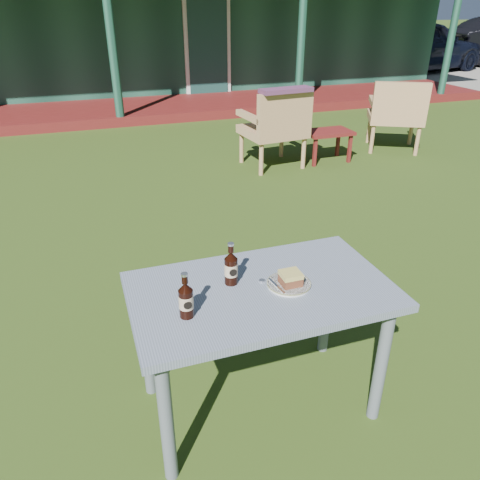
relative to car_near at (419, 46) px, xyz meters
name	(u,v)px	position (x,y,z in m)	size (l,w,h in m)	color
ground	(188,260)	(-8.79, -8.59, -0.72)	(80.00, 80.00, 0.00)	#334916
pavilion	(91,13)	(-8.79, 0.80, 0.89)	(15.80, 8.30, 3.45)	#1A4434
gravel_strip	(464,70)	(1.71, -0.09, -0.71)	(9.00, 6.00, 0.02)	gray
car_near	(419,46)	(0.00, 0.00, 0.00)	(1.70, 4.23, 1.44)	black
cafe_table	(261,306)	(-8.79, -10.19, -0.10)	(1.20, 0.70, 0.72)	slate
plate	(289,284)	(-8.66, -10.21, 0.01)	(0.20, 0.20, 0.01)	silver
cake_slice	(291,278)	(-8.66, -10.22, 0.05)	(0.09, 0.09, 0.06)	brown
fork	(277,286)	(-8.73, -10.22, 0.02)	(0.01, 0.14, 0.00)	silver
cola_bottle_near	(231,268)	(-8.91, -10.10, 0.08)	(0.06, 0.06, 0.21)	black
cola_bottle_far	(186,300)	(-9.16, -10.29, 0.08)	(0.06, 0.06, 0.21)	black
bottle_cap	(262,281)	(-8.77, -10.14, 0.00)	(0.03, 0.03, 0.01)	silver
armchair_left	(277,125)	(-7.20, -6.63, -0.19)	(0.77, 0.73, 0.95)	tan
armchair_right	(397,112)	(-5.36, -6.48, -0.18)	(0.93, 0.92, 0.95)	tan
floral_throw	(286,90)	(-7.17, -6.82, 0.25)	(0.63, 0.20, 0.05)	#5A2E4E
side_table	(328,135)	(-6.46, -6.60, -0.38)	(0.60, 0.40, 0.40)	maroon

